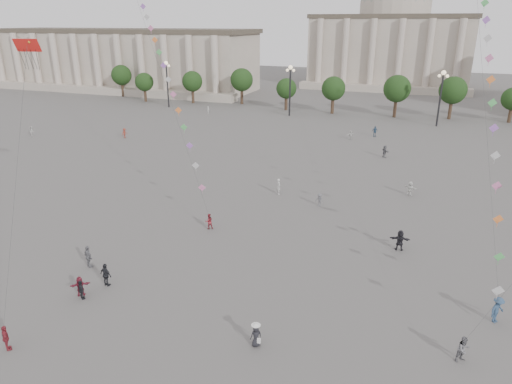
% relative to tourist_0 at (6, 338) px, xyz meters
% --- Properties ---
extents(ground, '(360.00, 360.00, 0.00)m').
position_rel_tourist_0_xyz_m(ground, '(9.93, 8.54, -0.87)').
color(ground, '#595653').
rests_on(ground, ground).
extents(hall_west, '(84.00, 26.22, 17.20)m').
position_rel_tourist_0_xyz_m(hall_west, '(-65.07, 102.43, 7.56)').
color(hall_west, '#ADA091').
rests_on(hall_west, ground).
extents(hall_central, '(48.30, 34.30, 35.50)m').
position_rel_tourist_0_xyz_m(hall_central, '(9.93, 137.76, 13.36)').
color(hall_central, '#ADA091').
rests_on(hall_central, ground).
extents(tree_row, '(137.12, 5.12, 8.00)m').
position_rel_tourist_0_xyz_m(tree_row, '(9.93, 86.54, 4.52)').
color(tree_row, '#34241A').
rests_on(tree_row, ground).
extents(lamp_post_far_west, '(2.00, 0.90, 10.65)m').
position_rel_tourist_0_xyz_m(lamp_post_far_west, '(-35.07, 78.54, 6.48)').
color(lamp_post_far_west, '#262628').
rests_on(lamp_post_far_west, ground).
extents(lamp_post_mid_west, '(2.00, 0.90, 10.65)m').
position_rel_tourist_0_xyz_m(lamp_post_mid_west, '(-5.07, 78.54, 6.48)').
color(lamp_post_mid_west, '#262628').
rests_on(lamp_post_mid_west, ground).
extents(lamp_post_mid_east, '(2.00, 0.90, 10.65)m').
position_rel_tourist_0_xyz_m(lamp_post_mid_east, '(24.93, 78.54, 6.48)').
color(lamp_post_mid_east, '#262628').
rests_on(lamp_post_mid_east, ground).
extents(person_crowd_0, '(1.19, 0.89, 1.88)m').
position_rel_tourist_0_xyz_m(person_crowd_0, '(14.60, 65.59, 0.07)').
color(person_crowd_0, '#2C4964').
rests_on(person_crowd_0, ground).
extents(person_crowd_1, '(1.06, 1.07, 1.75)m').
position_rel_tourist_0_xyz_m(person_crowd_1, '(-42.83, 44.48, 0.00)').
color(person_crowd_1, silver).
rests_on(person_crowd_1, ground).
extents(person_crowd_2, '(0.90, 1.23, 1.71)m').
position_rel_tourist_0_xyz_m(person_crowd_2, '(-26.49, 49.16, -0.02)').
color(person_crowd_2, maroon).
rests_on(person_crowd_2, ground).
extents(person_crowd_3, '(1.83, 0.74, 1.92)m').
position_rel_tourist_0_xyz_m(person_crowd_3, '(21.95, 22.42, 0.09)').
color(person_crowd_3, black).
rests_on(person_crowd_3, ground).
extents(person_crowd_4, '(1.33, 1.31, 1.53)m').
position_rel_tourist_0_xyz_m(person_crowd_4, '(10.90, 62.17, -0.11)').
color(person_crowd_4, silver).
rests_on(person_crowd_4, ground).
extents(person_crowd_6, '(1.03, 0.68, 1.50)m').
position_rel_tourist_0_xyz_m(person_crowd_6, '(12.86, 30.13, -0.12)').
color(person_crowd_6, '#5B5C60').
rests_on(person_crowd_6, ground).
extents(person_crowd_7, '(1.64, 1.22, 1.72)m').
position_rel_tourist_0_xyz_m(person_crowd_7, '(22.08, 37.14, -0.01)').
color(person_crowd_7, silver).
rests_on(person_crowd_7, ground).
extents(person_crowd_10, '(0.45, 0.63, 1.59)m').
position_rel_tourist_0_xyz_m(person_crowd_10, '(-22.63, 74.60, -0.07)').
color(person_crowd_10, silver).
rests_on(person_crowd_10, ground).
extents(person_crowd_12, '(1.45, 1.69, 1.84)m').
position_rel_tourist_0_xyz_m(person_crowd_12, '(17.62, 52.62, 0.05)').
color(person_crowd_12, slate).
rests_on(person_crowd_12, ground).
extents(person_crowd_13, '(0.73, 0.83, 1.90)m').
position_rel_tourist_0_xyz_m(person_crowd_13, '(7.45, 32.14, 0.08)').
color(person_crowd_13, beige).
rests_on(person_crowd_13, ground).
extents(tourist_0, '(1.08, 0.94, 1.74)m').
position_rel_tourist_0_xyz_m(tourist_0, '(0.00, 0.00, 0.00)').
color(tourist_0, maroon).
rests_on(tourist_0, ground).
extents(tourist_1, '(0.95, 0.80, 1.52)m').
position_rel_tourist_0_xyz_m(tourist_1, '(0.56, 6.15, -0.11)').
color(tourist_1, black).
rests_on(tourist_1, ground).
extents(tourist_2, '(1.40, 1.29, 1.57)m').
position_rel_tourist_0_xyz_m(tourist_2, '(0.14, 6.52, -0.09)').
color(tourist_2, maroon).
rests_on(tourist_2, ground).
extents(tourist_3, '(1.23, 0.89, 1.94)m').
position_rel_tourist_0_xyz_m(tourist_3, '(-2.08, 10.16, 0.10)').
color(tourist_3, slate).
rests_on(tourist_3, ground).
extents(tourist_4, '(1.18, 0.66, 1.90)m').
position_rel_tourist_0_xyz_m(tourist_4, '(1.11, 8.30, 0.08)').
color(tourist_4, black).
rests_on(tourist_4, ground).
extents(kite_flyer_0, '(0.98, 0.96, 1.59)m').
position_rel_tourist_0_xyz_m(kite_flyer_0, '(3.98, 20.47, -0.07)').
color(kite_flyer_0, maroon).
rests_on(kite_flyer_0, ground).
extents(kite_flyer_1, '(1.33, 1.42, 1.93)m').
position_rel_tourist_0_xyz_m(kite_flyer_1, '(28.92, 13.84, 0.09)').
color(kite_flyer_1, navy).
rests_on(kite_flyer_1, ground).
extents(kite_flyer_2, '(1.05, 1.02, 1.70)m').
position_rel_tourist_0_xyz_m(kite_flyer_2, '(26.60, 8.89, -0.02)').
color(kite_flyer_2, slate).
rests_on(kite_flyer_2, ground).
extents(hat_person, '(0.87, 0.84, 1.69)m').
position_rel_tourist_0_xyz_m(hat_person, '(14.43, 5.80, -0.05)').
color(hat_person, black).
rests_on(hat_person, ground).
extents(dragon_kite, '(5.14, 7.03, 22.14)m').
position_rel_tourist_0_xyz_m(dragon_kite, '(-7.89, 13.03, 15.76)').
color(dragon_kite, red).
rests_on(dragon_kite, ground).
extents(kite_train_west, '(32.53, 32.63, 58.30)m').
position_rel_tourist_0_xyz_m(kite_train_west, '(-13.18, 37.96, 19.61)').
color(kite_train_west, '#3F3F3F').
rests_on(kite_train_west, ground).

